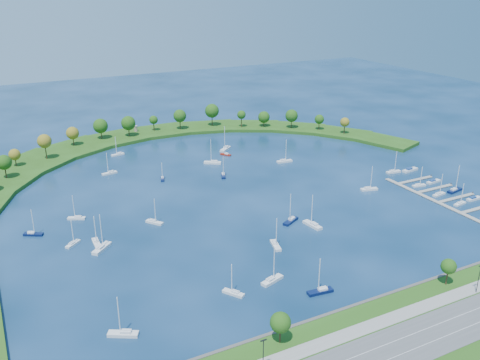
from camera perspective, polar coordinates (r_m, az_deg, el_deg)
name	(u,v)px	position (r m, az deg, el deg)	size (l,w,h in m)	color
ground	(236,193)	(251.77, -0.49, -1.40)	(700.00, 700.00, 0.00)	#06223C
south_shoreline	(427,335)	(165.15, 19.88, -15.74)	(420.00, 43.10, 11.60)	#254A13
breakwater	(116,175)	(279.78, -13.57, 0.57)	(286.74, 247.64, 2.00)	#254A13
breakwater_trees	(148,130)	(323.25, -10.09, 5.43)	(238.66, 88.14, 15.46)	#382314
harbor_tower	(136,129)	(353.63, -11.42, 5.58)	(2.60, 2.60, 3.96)	gray
dock_system	(461,205)	(258.43, 23.17, -2.52)	(24.28, 82.00, 1.60)	gray
moored_boat_0	(272,279)	(180.68, 3.56, -10.89)	(9.30, 5.09, 13.17)	silver
moored_boat_1	(110,172)	(284.12, -14.19, 0.81)	(8.39, 3.67, 11.93)	silver
moored_boat_2	(33,233)	(226.66, -21.87, -5.48)	(7.85, 5.82, 11.48)	#0A153F
moored_boat_3	(73,243)	(213.48, -17.96, -6.63)	(6.66, 6.11, 10.40)	silver
moored_boat_4	(226,154)	(305.53, -1.59, 2.90)	(5.25, 6.63, 9.86)	maroon
moored_boat_5	(234,292)	(173.98, -0.72, -12.26)	(5.95, 7.54, 11.19)	silver
moored_boat_6	(313,224)	(219.86, 8.02, -4.86)	(3.98, 9.89, 14.12)	silver
moored_boat_7	(123,333)	(160.40, -12.75, -16.12)	(9.01, 6.59, 13.13)	silver
moored_boat_8	(154,221)	(223.39, -9.43, -4.53)	(6.49, 7.61, 11.56)	silver
moored_boat_9	(284,161)	(294.63, 4.91, 2.15)	(9.21, 3.46, 13.21)	silver
moored_boat_10	(213,162)	(291.58, -3.03, 2.00)	(9.56, 7.54, 14.19)	silver
moored_boat_11	(369,188)	(262.16, 14.04, -0.91)	(8.81, 4.43, 12.48)	silver
moored_boat_12	(276,244)	(202.60, 3.94, -7.10)	(4.53, 8.87, 12.56)	silver
moored_boat_13	(223,175)	(272.22, -1.85, 0.57)	(4.95, 7.94, 11.32)	#0A153F
moored_boat_14	(162,178)	(270.88, -8.55, 0.22)	(3.69, 6.67, 9.45)	#0A153F
moored_boat_15	(320,290)	(176.69, 8.86, -11.95)	(9.14, 3.52, 13.10)	#0A153F
moored_boat_16	(102,247)	(206.76, -15.02, -7.20)	(9.06, 8.84, 14.54)	silver
moored_boat_17	(118,154)	(313.63, -13.33, 2.82)	(8.06, 3.66, 11.45)	silver
moored_boat_18	(96,242)	(211.41, -15.57, -6.62)	(2.63, 8.50, 12.39)	silver
moored_boat_19	(77,217)	(235.00, -17.58, -3.95)	(7.70, 5.29, 11.11)	silver
moored_boat_20	(291,220)	(222.41, 5.62, -4.43)	(9.24, 6.55, 13.40)	#0A153F
moored_boat_21	(225,148)	(315.15, -1.62, 3.51)	(9.81, 8.76, 15.16)	silver
docked_boat_4	(460,203)	(258.86, 23.10, -2.35)	(7.27, 2.90, 10.39)	silver
docked_boat_5	(474,199)	(267.25, 24.39, -1.88)	(8.34, 2.65, 1.68)	silver
docked_boat_6	(439,194)	(266.12, 21.10, -1.42)	(7.64, 3.06, 10.92)	silver
docked_boat_7	(455,190)	(273.58, 22.60, -1.01)	(9.59, 4.17, 13.65)	#0A153F
docked_boat_8	(419,185)	(274.11, 19.13, -0.50)	(7.35, 3.07, 10.47)	silver
docked_boat_9	(433,181)	(281.79, 20.55, -0.15)	(8.77, 3.28, 1.75)	silver
docked_boat_10	(393,171)	(289.23, 16.57, 0.93)	(8.44, 3.27, 12.09)	silver
docked_boat_11	(410,170)	(294.63, 18.25, 1.08)	(10.30, 4.19, 2.04)	silver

